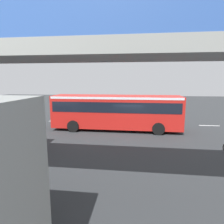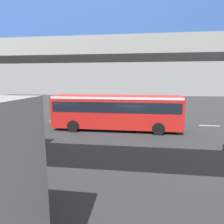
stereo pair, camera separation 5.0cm
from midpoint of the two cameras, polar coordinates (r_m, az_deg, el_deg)
The scene contains 10 objects.
ground at distance 17.47m, azimuth 4.97°, elevation -5.62°, with size 80.00×80.00×0.00m, color #2D3033.
city_bus at distance 17.49m, azimuth 1.31°, elevation 0.74°, with size 11.54×2.85×3.15m.
parked_van at distance 14.76m, azimuth -30.22°, elevation -4.99°, with size 4.80×2.17×2.05m.
pedestrian at distance 20.67m, azimuth 4.68°, elevation -0.73°, with size 0.38×0.38×1.79m.
lane_dash_leftmost at distance 21.72m, azimuth 26.99°, elevation -3.63°, with size 2.00×0.20×0.01m, color silver.
lane_dash_left at distance 20.71m, azimuth 16.50°, elevation -3.57°, with size 2.00×0.20×0.01m, color silver.
lane_dash_centre at distance 20.46m, azimuth 5.35°, elevation -3.37°, with size 2.00×0.20×0.01m, color silver.
lane_dash_right at distance 20.98m, azimuth -5.65°, elevation -3.05°, with size 2.00×0.20×0.01m, color silver.
lane_dash_rightmost at distance 22.22m, azimuth -15.76°, elevation -2.66°, with size 2.00×0.20×0.01m, color silver.
pedestrian_overpass at distance 6.72m, azimuth 1.62°, elevation 14.50°, with size 31.32×2.60×6.85m.
Camera 2 is at (-0.71, 16.85, 4.54)m, focal length 30.82 mm.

